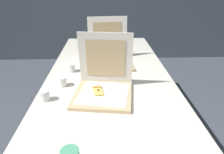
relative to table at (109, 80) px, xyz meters
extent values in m
cube|color=silver|center=(0.00, 0.00, 0.03)|extent=(0.98, 2.30, 0.03)
cylinder|color=gray|center=(-0.42, 1.08, -0.35)|extent=(0.04, 0.04, 0.72)
cylinder|color=gray|center=(0.42, 1.08, -0.35)|extent=(0.04, 0.04, 0.72)
cube|color=tan|center=(-0.05, -0.35, 0.05)|extent=(0.42, 0.42, 0.02)
cube|color=silver|center=(-0.04, -0.34, 0.07)|extent=(0.38, 0.38, 0.00)
cube|color=silver|center=(-0.02, -0.18, 0.25)|extent=(0.37, 0.09, 0.37)
cube|color=tan|center=(-0.02, -0.19, 0.25)|extent=(0.27, 0.06, 0.27)
cube|color=#EAC156|center=(-0.08, -0.33, 0.07)|extent=(0.08, 0.12, 0.01)
cube|color=tan|center=(-0.09, -0.27, 0.08)|extent=(0.06, 0.03, 0.02)
sphere|color=red|center=(-0.08, -0.33, 0.08)|extent=(0.02, 0.02, 0.02)
cube|color=tan|center=(0.02, 0.22, 0.05)|extent=(0.41, 0.41, 0.02)
cube|color=silver|center=(0.01, 0.22, 0.07)|extent=(0.36, 0.36, 0.00)
cube|color=silver|center=(0.00, 0.42, 0.25)|extent=(0.37, 0.07, 0.37)
cube|color=tan|center=(0.00, 0.42, 0.25)|extent=(0.27, 0.05, 0.27)
cylinder|color=white|center=(-0.25, 0.40, 0.08)|extent=(0.06, 0.06, 0.07)
cylinder|color=white|center=(-0.34, -0.18, 0.08)|extent=(0.06, 0.06, 0.07)
cylinder|color=white|center=(-0.41, -0.38, 0.08)|extent=(0.06, 0.06, 0.07)
cylinder|color=white|center=(-0.31, 0.08, 0.08)|extent=(0.06, 0.06, 0.07)
camera|label=1|loc=(-0.03, -1.56, 0.75)|focal=33.80mm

